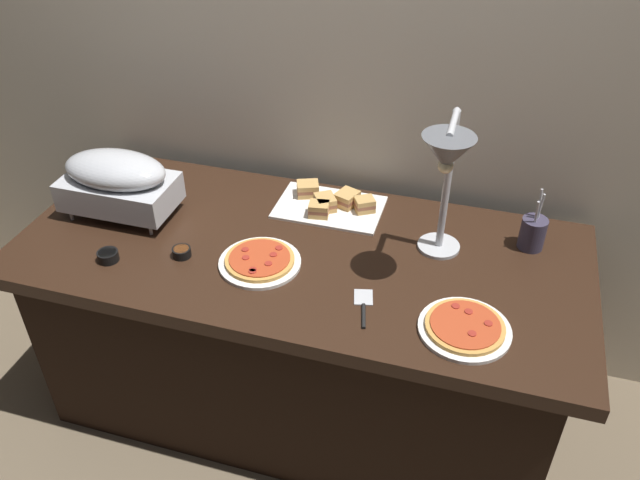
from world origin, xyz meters
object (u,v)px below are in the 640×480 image
chafing_dish (118,181)px  serving_spatula (363,306)px  heat_lamp (447,165)px  sauce_cup_far (108,256)px  sandwich_platter (331,203)px  utensil_holder (533,233)px  pizza_plate_front (465,328)px  sauce_cup_near (182,252)px  pizza_plate_center (260,261)px

chafing_dish → serving_spatula: size_ratio=2.25×
heat_lamp → sauce_cup_far: 1.11m
sandwich_platter → utensil_holder: bearing=-2.8°
heat_lamp → pizza_plate_front: size_ratio=1.91×
sauce_cup_near → serving_spatula: bearing=-6.5°
heat_lamp → sauce_cup_far: bearing=-167.0°
sauce_cup_near → utensil_holder: bearing=19.0°
chafing_dish → pizza_plate_front: bearing=-11.8°
pizza_plate_front → serving_spatula: pizza_plate_front is taller
utensil_holder → heat_lamp: bearing=-141.9°
serving_spatula → sauce_cup_far: bearing=-178.9°
pizza_plate_center → serving_spatula: pizza_plate_center is taller
pizza_plate_center → sauce_cup_far: 0.49m
heat_lamp → utensil_holder: heat_lamp is taller
pizza_plate_center → utensil_holder: size_ratio=1.25×
sandwich_platter → sauce_cup_far: 0.79m
sandwich_platter → serving_spatula: sandwich_platter is taller
sauce_cup_near → sandwich_platter: bearing=46.5°
pizza_plate_center → sauce_cup_near: 0.26m
chafing_dish → heat_lamp: heat_lamp is taller
sauce_cup_far → utensil_holder: (1.31, 0.46, 0.04)m
sauce_cup_near → serving_spatula: sauce_cup_near is taller
pizza_plate_front → serving_spatula: bearing=176.8°
pizza_plate_front → pizza_plate_center: bearing=169.7°
heat_lamp → pizza_plate_front: (0.13, -0.24, -0.38)m
chafing_dish → pizza_plate_front: size_ratio=1.47×
chafing_dish → serving_spatula: bearing=-14.4°
sandwich_platter → sauce_cup_far: sandwich_platter is taller
pizza_plate_center → sandwich_platter: size_ratio=0.70×
pizza_plate_front → sauce_cup_near: same height
pizza_plate_front → pizza_plate_center: same height
sandwich_platter → serving_spatula: 0.54m
heat_lamp → pizza_plate_center: size_ratio=1.90×
serving_spatula → chafing_dish: bearing=165.6°
chafing_dish → pizza_plate_front: chafing_dish is taller
heat_lamp → serving_spatula: (-0.17, -0.22, -0.39)m
pizza_plate_center → sauce_cup_far: size_ratio=3.92×
heat_lamp → utensil_holder: bearing=38.1°
pizza_plate_center → sauce_cup_near: same height
pizza_plate_front → sauce_cup_near: (-0.92, 0.09, 0.00)m
sauce_cup_far → serving_spatula: (0.84, 0.02, -0.02)m
sauce_cup_far → utensil_holder: utensil_holder is taller
chafing_dish → pizza_plate_front: 1.27m
heat_lamp → pizza_plate_center: 0.67m
heat_lamp → pizza_plate_front: heat_lamp is taller
chafing_dish → sauce_cup_far: size_ratio=5.75×
pizza_plate_center → sandwich_platter: bearing=71.1°
pizza_plate_center → sauce_cup_near: bearing=-172.9°
heat_lamp → utensil_holder: (0.29, 0.23, -0.33)m
pizza_plate_front → heat_lamp: bearing=118.3°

